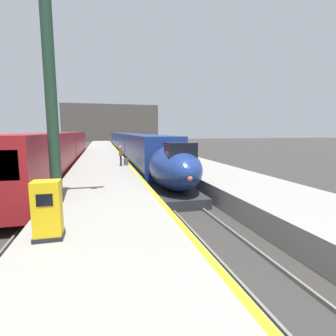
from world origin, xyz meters
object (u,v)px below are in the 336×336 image
Objects in this scene: station_column_mid at (49,62)px; passenger_near_edge at (121,154)px; highspeed_train_main at (129,145)px; rolling_suitcase at (126,162)px; ticket_machine_yellow at (48,212)px; regional_train_adjacent at (61,149)px.

passenger_near_edge is at bearing 72.66° from station_column_mid.
rolling_suitcase is at bearing -97.09° from highspeed_train_main.
ticket_machine_yellow is (-3.47, -14.81, 0.44)m from rolling_suitcase.
passenger_near_edge is (5.57, -6.45, -0.09)m from regional_train_adjacent.
ticket_machine_yellow reaches higher than rolling_suitcase.
station_column_mid is at bearing -101.98° from highspeed_train_main.
station_column_mid is (2.20, -17.25, 4.41)m from regional_train_adjacent.
highspeed_train_main is 6.13× the size of station_column_mid.
station_column_mid is 12.18m from passenger_near_edge.
rolling_suitcase is (-2.08, -16.74, -0.61)m from highspeed_train_main.
rolling_suitcase is at bearing -45.83° from regional_train_adjacent.
passenger_near_edge reaches higher than ticket_machine_yellow.
regional_train_adjacent is 8.53m from passenger_near_edge.
passenger_near_edge is 0.86m from rolling_suitcase.
highspeed_train_main is at bearing 80.02° from ticket_machine_yellow.
regional_train_adjacent is 8.67m from rolling_suitcase.
regional_train_adjacent is at bearing 97.27° from station_column_mid.
ticket_machine_yellow is at bearing -84.67° from station_column_mid.
passenger_near_edge is at bearing 78.27° from ticket_machine_yellow.
station_column_mid is 12.80m from rolling_suitcase.
ticket_machine_yellow is (2.55, -21.00, -0.34)m from regional_train_adjacent.
regional_train_adjacent is 21.66× the size of passenger_near_edge.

